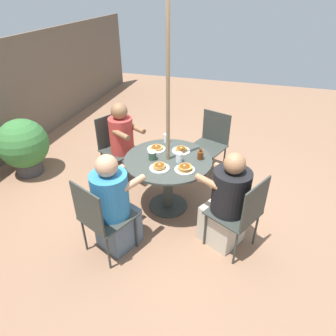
{
  "coord_description": "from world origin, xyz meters",
  "views": [
    {
      "loc": [
        -2.96,
        -0.88,
        2.53
      ],
      "look_at": [
        0.0,
        0.0,
        0.59
      ],
      "focal_mm": 32.0,
      "sensor_mm": 36.0,
      "label": 1
    }
  ],
  "objects_px": {
    "syrup_bottle": "(200,155)",
    "patio_chair_south": "(242,211)",
    "diner_south": "(226,205)",
    "pancake_plate_d": "(159,167)",
    "patio_table": "(168,170)",
    "diner_east": "(114,207)",
    "pancake_plate_b": "(156,148)",
    "coffee_cup": "(152,155)",
    "diner_north": "(123,147)",
    "patio_chair_north": "(116,144)",
    "pancake_plate_c": "(185,168)",
    "drinking_glass_a": "(166,138)",
    "patio_chair_west": "(211,140)",
    "pancake_plate_a": "(181,150)",
    "potted_shrub": "(23,145)",
    "drinking_glass_b": "(179,157)",
    "patio_chair_east": "(100,216)"
  },
  "relations": [
    {
      "from": "diner_east",
      "to": "pancake_plate_d",
      "type": "bearing_deg",
      "value": 84.2
    },
    {
      "from": "patio_chair_south",
      "to": "patio_chair_west",
      "type": "height_order",
      "value": "same"
    },
    {
      "from": "patio_chair_north",
      "to": "pancake_plate_c",
      "type": "height_order",
      "value": "patio_chair_north"
    },
    {
      "from": "diner_south",
      "to": "pancake_plate_d",
      "type": "height_order",
      "value": "diner_south"
    },
    {
      "from": "pancake_plate_c",
      "to": "drinking_glass_a",
      "type": "height_order",
      "value": "drinking_glass_a"
    },
    {
      "from": "patio_chair_west",
      "to": "potted_shrub",
      "type": "distance_m",
      "value": 2.76
    },
    {
      "from": "patio_table",
      "to": "drinking_glass_a",
      "type": "relative_size",
      "value": 9.13
    },
    {
      "from": "pancake_plate_d",
      "to": "patio_chair_south",
      "type": "bearing_deg",
      "value": -105.48
    },
    {
      "from": "coffee_cup",
      "to": "patio_table",
      "type": "bearing_deg",
      "value": -70.51
    },
    {
      "from": "pancake_plate_b",
      "to": "syrup_bottle",
      "type": "bearing_deg",
      "value": -97.57
    },
    {
      "from": "diner_south",
      "to": "patio_chair_west",
      "type": "xyz_separation_m",
      "value": [
        1.41,
        0.4,
        0.02
      ]
    },
    {
      "from": "patio_table",
      "to": "patio_chair_west",
      "type": "relative_size",
      "value": 1.14
    },
    {
      "from": "pancake_plate_b",
      "to": "coffee_cup",
      "type": "xyz_separation_m",
      "value": [
        -0.25,
        -0.03,
        0.04
      ]
    },
    {
      "from": "diner_south",
      "to": "syrup_bottle",
      "type": "height_order",
      "value": "diner_south"
    },
    {
      "from": "diner_east",
      "to": "drinking_glass_a",
      "type": "distance_m",
      "value": 1.26
    },
    {
      "from": "patio_table",
      "to": "syrup_bottle",
      "type": "xyz_separation_m",
      "value": [
        0.11,
        -0.37,
        0.21
      ]
    },
    {
      "from": "patio_chair_west",
      "to": "pancake_plate_b",
      "type": "bearing_deg",
      "value": 74.89
    },
    {
      "from": "diner_south",
      "to": "pancake_plate_a",
      "type": "height_order",
      "value": "diner_south"
    },
    {
      "from": "diner_east",
      "to": "pancake_plate_a",
      "type": "relative_size",
      "value": 5.06
    },
    {
      "from": "pancake_plate_a",
      "to": "pancake_plate_d",
      "type": "xyz_separation_m",
      "value": [
        -0.46,
        0.13,
        0.0
      ]
    },
    {
      "from": "patio_chair_north",
      "to": "diner_east",
      "type": "xyz_separation_m",
      "value": [
        -1.3,
        -0.58,
        -0.01
      ]
    },
    {
      "from": "diner_south",
      "to": "pancake_plate_b",
      "type": "distance_m",
      "value": 1.17
    },
    {
      "from": "diner_south",
      "to": "diner_north",
      "type": "bearing_deg",
      "value": 90.13
    },
    {
      "from": "pancake_plate_d",
      "to": "drinking_glass_a",
      "type": "distance_m",
      "value": 0.66
    },
    {
      "from": "coffee_cup",
      "to": "potted_shrub",
      "type": "height_order",
      "value": "potted_shrub"
    },
    {
      "from": "patio_chair_north",
      "to": "pancake_plate_d",
      "type": "bearing_deg",
      "value": 78.93
    },
    {
      "from": "coffee_cup",
      "to": "drinking_glass_b",
      "type": "xyz_separation_m",
      "value": [
        0.04,
        -0.32,
        0.01
      ]
    },
    {
      "from": "patio_chair_west",
      "to": "pancake_plate_b",
      "type": "xyz_separation_m",
      "value": [
        -0.81,
        0.57,
        0.2
      ]
    },
    {
      "from": "patio_table",
      "to": "diner_south",
      "type": "distance_m",
      "value": 0.88
    },
    {
      "from": "pancake_plate_a",
      "to": "pancake_plate_b",
      "type": "bearing_deg",
      "value": 97.16
    },
    {
      "from": "diner_north",
      "to": "drinking_glass_a",
      "type": "relative_size",
      "value": 10.17
    },
    {
      "from": "patio_chair_west",
      "to": "potted_shrub",
      "type": "bearing_deg",
      "value": 37.62
    },
    {
      "from": "syrup_bottle",
      "to": "patio_chair_south",
      "type": "bearing_deg",
      "value": -137.46
    },
    {
      "from": "patio_chair_north",
      "to": "coffee_cup",
      "type": "xyz_separation_m",
      "value": [
        -0.56,
        -0.76,
        0.24
      ]
    },
    {
      "from": "pancake_plate_d",
      "to": "drinking_glass_a",
      "type": "height_order",
      "value": "drinking_glass_a"
    },
    {
      "from": "patio_chair_north",
      "to": "syrup_bottle",
      "type": "distance_m",
      "value": 1.38
    },
    {
      "from": "pancake_plate_d",
      "to": "potted_shrub",
      "type": "distance_m",
      "value": 2.28
    },
    {
      "from": "diner_south",
      "to": "patio_chair_north",
      "type": "bearing_deg",
      "value": 90.14
    },
    {
      "from": "patio_chair_south",
      "to": "patio_chair_west",
      "type": "distance_m",
      "value": 1.6
    },
    {
      "from": "patio_chair_east",
      "to": "drinking_glass_a",
      "type": "bearing_deg",
      "value": 102.31
    },
    {
      "from": "diner_north",
      "to": "patio_chair_west",
      "type": "distance_m",
      "value": 1.28
    },
    {
      "from": "pancake_plate_b",
      "to": "drinking_glass_a",
      "type": "relative_size",
      "value": 1.96
    },
    {
      "from": "patio_table",
      "to": "pancake_plate_d",
      "type": "bearing_deg",
      "value": 172.43
    },
    {
      "from": "drinking_glass_b",
      "to": "syrup_bottle",
      "type": "bearing_deg",
      "value": -59.19
    },
    {
      "from": "diner_north",
      "to": "coffee_cup",
      "type": "height_order",
      "value": "diner_north"
    },
    {
      "from": "potted_shrub",
      "to": "patio_chair_east",
      "type": "bearing_deg",
      "value": -121.72
    },
    {
      "from": "patio_table",
      "to": "pancake_plate_b",
      "type": "xyz_separation_m",
      "value": [
        0.19,
        0.21,
        0.17
      ]
    },
    {
      "from": "patio_chair_north",
      "to": "patio_chair_east",
      "type": "height_order",
      "value": "same"
    },
    {
      "from": "pancake_plate_d",
      "to": "drinking_glass_b",
      "type": "bearing_deg",
      "value": -39.63
    },
    {
      "from": "syrup_bottle",
      "to": "diner_south",
      "type": "bearing_deg",
      "value": -142.69
    }
  ]
}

